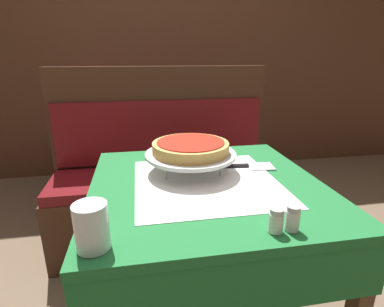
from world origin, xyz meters
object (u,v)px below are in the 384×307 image
Objects in this scene: dining_table_rear at (129,119)px; pepper_shaker at (293,218)px; dining_table_front at (206,209)px; salt_shaker at (276,220)px; pizza_pan_stand at (191,155)px; pizza_server at (245,166)px; booth_bench at (165,193)px; water_glass_near at (92,227)px; deep_dish_pizza at (191,147)px; condiment_caddy at (129,101)px.

dining_table_rear is 2.02m from pepper_shaker.
dining_table_front is 0.41m from pepper_shaker.
pizza_pan_stand is at bearing 107.72° from salt_shaker.
dining_table_front is at bearing 113.43° from pepper_shaker.
pizza_server is (0.50, -1.50, 0.10)m from dining_table_rear.
booth_bench is 5.19× the size of pizza_server.
water_glass_near is at bearing -125.24° from pizza_pan_stand.
dining_table_front is 2.81× the size of deep_dish_pizza.
dining_table_rear is 0.18m from condiment_caddy.
salt_shaker is at bearing -100.22° from pizza_server.
pepper_shaker is at bearing 0.00° from salt_shaker.
dining_table_front is 2.34× the size of pizza_pan_stand.
dining_table_rear is 3.18× the size of pizza_server.
water_glass_near is at bearing 178.70° from pepper_shaker.
deep_dish_pizza is 1.12× the size of pizza_server.
salt_shaker is at bearing -72.28° from deep_dish_pizza.
pizza_server reaches higher than dining_table_front.
water_glass_near is (-0.31, -0.44, -0.01)m from pizza_pan_stand.
pizza_server is at bearing -66.67° from booth_bench.
dining_table_front is at bearing 106.73° from salt_shaker.
booth_bench is at bearing -77.12° from condiment_caddy.
water_glass_near is 0.64× the size of condiment_caddy.
dining_table_front is 4.62× the size of condiment_caddy.
pepper_shaker reaches higher than dining_table_rear.
dining_table_rear is 1.54m from pizza_pan_stand.
condiment_caddy is at bearing 107.27° from pizza_server.
water_glass_near is at bearing -103.17° from booth_bench.
deep_dish_pizza is at bearing -85.40° from booth_bench.
pizza_pan_stand reaches higher than pizza_server.
water_glass_near is at bearing -136.30° from dining_table_front.
water_glass_near is 0.46m from salt_shaker.
condiment_caddy is (0.04, 2.06, -0.01)m from water_glass_near.
pepper_shaker is (0.50, -0.01, -0.02)m from water_glass_near.
dining_table_rear is 2.01m from salt_shaker.
booth_bench reaches higher than salt_shaker.
booth_bench reaches higher than pizza_pan_stand.
pizza_pan_stand is 0.54m from water_glass_near.
pizza_pan_stand is 1.97× the size of condiment_caddy.
pizza_pan_stand is at bearing 110.91° from dining_table_front.
salt_shaker reaches higher than pizza_server.
water_glass_near reaches higher than dining_table_rear.
salt_shaker is 2.12m from condiment_caddy.
booth_bench is at bearing 96.94° from dining_table_front.
dining_table_rear is 12.05× the size of pepper_shaker.
dining_table_rear is at bearing 100.25° from pizza_pan_stand.
dining_table_rear is 1.96m from water_glass_near.
condiment_caddy reaches higher than pizza_server.
pizza_server is 2.28× the size of water_glass_near.
salt_shaker is (0.14, -0.45, -0.04)m from pizza_pan_stand.
pizza_server is (0.23, 0.01, -0.06)m from pizza_pan_stand.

